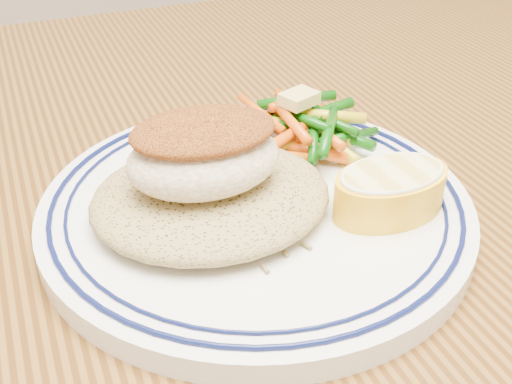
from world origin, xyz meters
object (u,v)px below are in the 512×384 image
Objects in this scene: vegetable_pile at (304,127)px; lemon_wedge at (390,189)px; rice_pilaf at (211,192)px; dining_table at (220,357)px; fish_fillet at (204,152)px; plate at (256,207)px.

vegetable_pile is 0.09m from lemon_wedge.
lemon_wedge is at bearing -22.16° from rice_pilaf.
dining_table is 0.16m from vegetable_pile.
dining_table is 0.13m from rice_pilaf.
vegetable_pile is (0.09, 0.05, -0.03)m from fish_fillet.
lemon_wedge is (0.07, -0.04, 0.02)m from plate.
rice_pilaf is (-0.03, -0.00, 0.02)m from plate.
lemon_wedge is (0.10, -0.04, -0.03)m from fish_fillet.
plate is at bearing 3.71° from rice_pilaf.
rice_pilaf is 0.10m from vegetable_pile.
fish_fillet is 1.23× the size of lemon_wedge.
fish_fillet is 0.11m from vegetable_pile.
lemon_wedge is at bearing -83.47° from vegetable_pile.
rice_pilaf reaches higher than dining_table.
lemon_wedge reaches higher than dining_table.
plate is 0.08m from lemon_wedge.
fish_fillet reaches higher than dining_table.
rice_pilaf is at bearing -176.29° from plate.
dining_table is at bearing -159.30° from plate.
fish_fillet reaches higher than lemon_wedge.
rice_pilaf is at bearing -148.61° from vegetable_pile.
lemon_wedge is at bearing -31.47° from plate.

